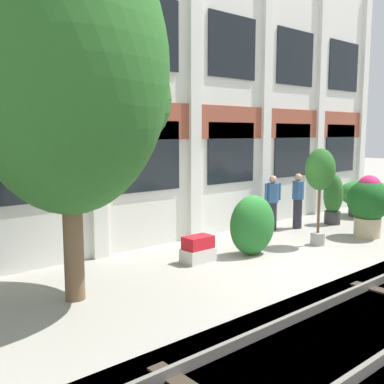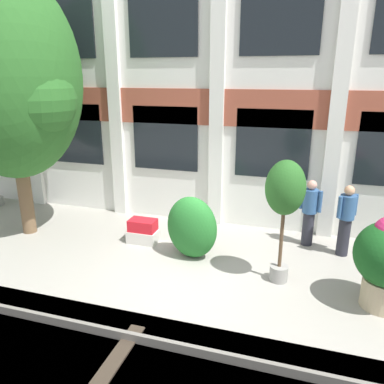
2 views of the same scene
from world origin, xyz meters
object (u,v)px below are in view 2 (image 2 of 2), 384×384
object	(u,v)px
broadleaf_tree	(9,81)
resident_by_doorway	(346,218)
topiary_hedge	(192,227)
potted_plant_tall_urn	(285,194)
potted_plant_square_trough	(143,231)
resident_watching_tracks	(310,211)

from	to	relation	value
broadleaf_tree	resident_by_doorway	size ratio (longest dim) A/B	3.83
broadleaf_tree	topiary_hedge	world-z (taller)	broadleaf_tree
potted_plant_tall_urn	topiary_hedge	world-z (taller)	potted_plant_tall_urn
potted_plant_square_trough	potted_plant_tall_urn	bearing A→B (deg)	-14.46
potted_plant_tall_urn	topiary_hedge	distance (m)	2.28
potted_plant_square_trough	resident_watching_tracks	distance (m)	3.97
broadleaf_tree	potted_plant_square_trough	bearing A→B (deg)	5.50
broadleaf_tree	resident_by_doorway	distance (m)	8.21
potted_plant_tall_urn	resident_by_doorway	size ratio (longest dim) A/B	1.50
potted_plant_tall_urn	topiary_hedge	xyz separation A→B (m)	(-1.94, 0.48, -1.09)
potted_plant_tall_urn	potted_plant_square_trough	size ratio (longest dim) A/B	3.38
broadleaf_tree	potted_plant_tall_urn	size ratio (longest dim) A/B	2.56
potted_plant_tall_urn	resident_by_doorway	bearing A→B (deg)	50.66
potted_plant_tall_urn	potted_plant_square_trough	distance (m)	3.72
potted_plant_tall_urn	resident_watching_tracks	size ratio (longest dim) A/B	1.53
resident_by_doorway	resident_watching_tracks	distance (m)	0.83
broadleaf_tree	resident_watching_tracks	distance (m)	7.56
resident_by_doorway	topiary_hedge	xyz separation A→B (m)	(-3.21, -1.08, -0.17)
resident_watching_tracks	potted_plant_square_trough	bearing A→B (deg)	-55.61
broadleaf_tree	potted_plant_square_trough	xyz separation A→B (m)	(3.06, 0.29, -3.48)
topiary_hedge	broadleaf_tree	bearing A→B (deg)	178.99
resident_by_doorway	broadleaf_tree	bearing A→B (deg)	-121.84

